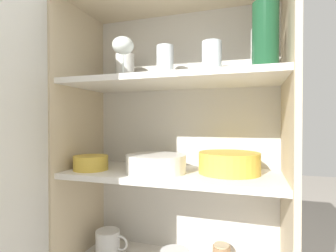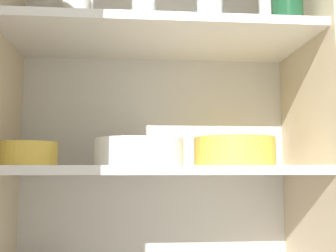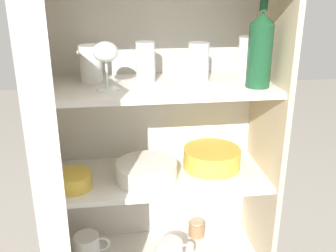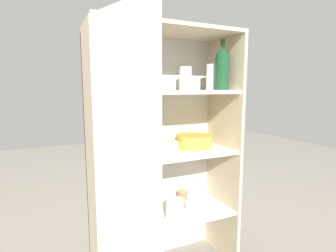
{
  "view_description": "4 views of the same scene",
  "coord_description": "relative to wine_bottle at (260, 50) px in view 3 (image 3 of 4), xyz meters",
  "views": [
    {
      "loc": [
        0.28,
        -0.74,
        0.87
      ],
      "look_at": [
        -0.02,
        0.19,
        0.86
      ],
      "focal_mm": 28.0,
      "sensor_mm": 36.0,
      "label": 1
    },
    {
      "loc": [
        -0.06,
        -0.81,
        0.69
      ],
      "look_at": [
        0.02,
        0.15,
        0.79
      ],
      "focal_mm": 42.0,
      "sensor_mm": 36.0,
      "label": 2
    },
    {
      "loc": [
        -0.13,
        -1.09,
        1.35
      ],
      "look_at": [
        0.04,
        0.2,
        0.86
      ],
      "focal_mm": 42.0,
      "sensor_mm": 36.0,
      "label": 3
    },
    {
      "loc": [
        -0.56,
        -1.11,
        1.03
      ],
      "look_at": [
        0.01,
        0.14,
        0.84
      ],
      "focal_mm": 28.0,
      "sensor_mm": 36.0,
      "label": 4
    }
  ],
  "objects": [
    {
      "name": "cupboard_back_panel",
      "position": [
        -0.31,
        0.24,
        -0.48
      ],
      "size": [
        0.79,
        0.02,
        1.32
      ],
      "primitive_type": "cube",
      "color": "silver",
      "rests_on": "ground_plane"
    },
    {
      "name": "cupboard_side_left",
      "position": [
        -0.69,
        0.07,
        -0.48
      ],
      "size": [
        0.02,
        0.35,
        1.32
      ],
      "primitive_type": "cube",
      "color": "#CCB793",
      "rests_on": "ground_plane"
    },
    {
      "name": "cupboard_side_right",
      "position": [
        0.07,
        0.07,
        -0.48
      ],
      "size": [
        0.02,
        0.35,
        1.32
      ],
      "primitive_type": "cube",
      "color": "#CCB793",
      "rests_on": "ground_plane"
    },
    {
      "name": "shelf_board_middle",
      "position": [
        -0.31,
        0.07,
        -0.46
      ],
      "size": [
        0.75,
        0.31,
        0.02
      ],
      "primitive_type": "cube",
      "color": "silver"
    },
    {
      "name": "shelf_board_upper",
      "position": [
        -0.31,
        0.07,
        -0.13
      ],
      "size": [
        0.75,
        0.31,
        0.02
      ],
      "primitive_type": "cube",
      "color": "silver"
    },
    {
      "name": "tumbler_glass_0",
      "position": [
        -0.35,
        0.11,
        -0.05
      ],
      "size": [
        0.06,
        0.06,
        0.13
      ],
      "color": "white",
      "rests_on": "shelf_board_upper"
    },
    {
      "name": "tumbler_glass_1",
      "position": [
        -0.17,
        0.1,
        -0.05
      ],
      "size": [
        0.07,
        0.07,
        0.13
      ],
      "color": "white",
      "rests_on": "shelf_board_upper"
    },
    {
      "name": "tumbler_glass_2",
      "position": [
        -0.53,
        0.14,
        -0.06
      ],
      "size": [
        0.07,
        0.07,
        0.12
      ],
      "color": "white",
      "rests_on": "shelf_board_upper"
    },
    {
      "name": "tumbler_glass_3",
      "position": [
        -0.0,
        0.08,
        -0.05
      ],
      "size": [
        0.08,
        0.08,
        0.15
      ],
      "color": "white",
      "rests_on": "shelf_board_upper"
    },
    {
      "name": "wine_glass_0",
      "position": [
        -0.47,
        0.02,
        -0.01
      ],
      "size": [
        0.08,
        0.08,
        0.15
      ],
      "color": "white",
      "rests_on": "shelf_board_upper"
    },
    {
      "name": "wine_bottle",
      "position": [
        0.0,
        0.0,
        0.0
      ],
      "size": [
        0.08,
        0.08,
        0.27
      ],
      "color": "#194728",
      "rests_on": "shelf_board_upper"
    },
    {
      "name": "plate_stack_white",
      "position": [
        -0.36,
        0.04,
        -0.42
      ],
      "size": [
        0.21,
        0.21,
        0.06
      ],
      "color": "white",
      "rests_on": "shelf_board_middle"
    },
    {
      "name": "mixing_bowl_large",
      "position": [
        -0.11,
        0.1,
        -0.41
      ],
      "size": [
        0.21,
        0.21,
        0.07
      ],
      "color": "gold",
      "rests_on": "shelf_board_middle"
    },
    {
      "name": "serving_bowl_small",
      "position": [
        -0.6,
        0.01,
        -0.42
      ],
      "size": [
        0.13,
        0.13,
        0.05
      ],
      "color": "gold",
      "rests_on": "shelf_board_middle"
    },
    {
      "name": "coffee_mug_extra_1",
      "position": [
        -0.59,
        0.1,
        -0.76
      ],
      "size": [
        0.14,
        0.1,
        0.09
      ],
      "color": "white",
      "rests_on": "shelf_board_lower"
    },
    {
      "name": "storage_jar",
      "position": [
        -0.14,
        0.18,
        -0.77
      ],
      "size": [
        0.07,
        0.07,
        0.07
      ],
      "color": "#99704C",
      "rests_on": "shelf_board_lower"
    }
  ]
}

